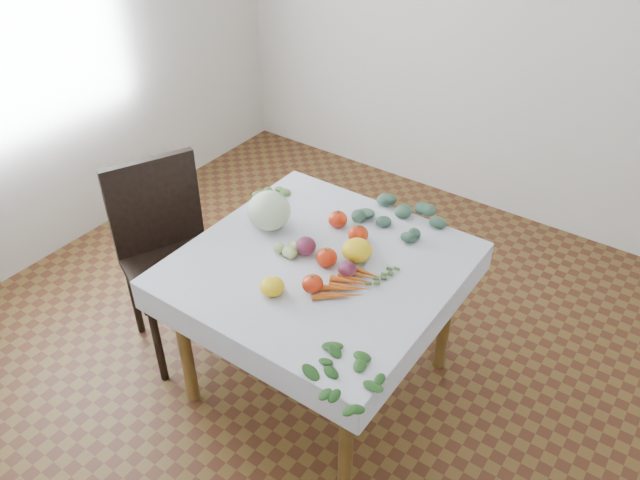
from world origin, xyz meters
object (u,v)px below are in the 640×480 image
at_px(heirloom_back, 357,250).
at_px(carrot_bunch, 351,284).
at_px(chair, 167,245).
at_px(cabbage, 269,211).
at_px(table, 319,280).

height_order(heirloom_back, carrot_bunch, heirloom_back).
xyz_separation_m(chair, cabbage, (0.48, 0.22, 0.27)).
relative_size(cabbage, carrot_bunch, 0.69).
xyz_separation_m(chair, heirloom_back, (0.94, 0.25, 0.23)).
distance_m(table, carrot_bunch, 0.24).
relative_size(table, carrot_bunch, 3.47).
distance_m(table, chair, 0.84).
bearing_deg(table, cabbage, 166.26).
height_order(chair, carrot_bunch, chair).
relative_size(chair, cabbage, 5.05).
bearing_deg(heirloom_back, chair, -164.99).
height_order(table, carrot_bunch, carrot_bunch).
distance_m(cabbage, heirloom_back, 0.46).
bearing_deg(cabbage, table, -13.74).
xyz_separation_m(table, carrot_bunch, (0.20, -0.06, 0.12)).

